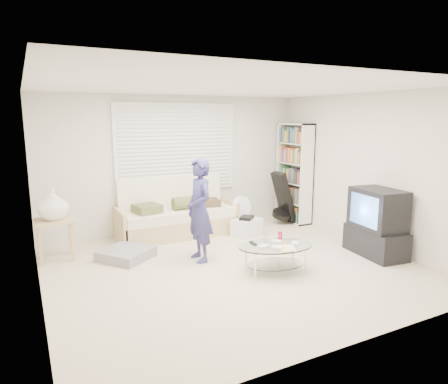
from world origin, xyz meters
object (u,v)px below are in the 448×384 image
bookshelf (294,173)px  tv_unit (377,223)px  coffee_table (276,250)px  futon_sofa (177,217)px

bookshelf → tv_unit: bearing=-93.1°
bookshelf → coffee_table: size_ratio=1.72×
futon_sofa → bookshelf: bookshelf is taller
futon_sofa → bookshelf: size_ratio=1.06×
futon_sofa → coffee_table: (0.58, -2.30, -0.02)m
coffee_table → tv_unit: bearing=-3.9°
bookshelf → tv_unit: bookshelf is taller
tv_unit → coffee_table: tv_unit is taller
tv_unit → futon_sofa: bearing=134.3°
futon_sofa → tv_unit: bearing=-45.7°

